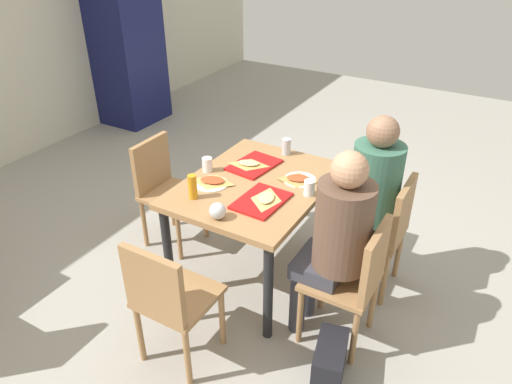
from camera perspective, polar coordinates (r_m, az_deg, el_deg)
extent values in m
cube|color=#9E998E|center=(3.59, 0.00, -9.46)|extent=(10.00, 10.00, 0.02)
cube|color=#9E7247|center=(3.16, 0.00, 0.86)|extent=(1.14, 0.87, 0.04)
cylinder|color=black|center=(2.87, 1.46, -11.93)|extent=(0.06, 0.06, 0.71)
cylinder|color=black|center=(3.62, 9.24, -2.34)|extent=(0.06, 0.06, 0.71)
cylinder|color=black|center=(3.21, -10.50, -7.20)|extent=(0.06, 0.06, 0.71)
cylinder|color=black|center=(3.90, -1.05, 0.63)|extent=(0.06, 0.06, 0.71)
cube|color=#9E7247|center=(2.87, 10.10, -10.37)|extent=(0.40, 0.40, 0.03)
cube|color=#9E7247|center=(2.70, 14.09, -8.02)|extent=(0.38, 0.04, 0.40)
cylinder|color=#9E7247|center=(2.95, 5.30, -14.58)|extent=(0.04, 0.04, 0.42)
cylinder|color=#9E7247|center=(3.18, 7.97, -10.75)|extent=(0.04, 0.04, 0.42)
cylinder|color=#9E7247|center=(2.87, 11.69, -16.75)|extent=(0.04, 0.04, 0.42)
cylinder|color=#9E7247|center=(3.11, 13.87, -12.61)|extent=(0.04, 0.04, 0.42)
cube|color=#9E7247|center=(3.31, 13.68, -4.64)|extent=(0.40, 0.40, 0.03)
cube|color=#9E7247|center=(3.17, 17.22, -2.31)|extent=(0.38, 0.04, 0.40)
cylinder|color=#9E7247|center=(3.35, 9.53, -8.47)|extent=(0.04, 0.04, 0.42)
cylinder|color=#9E7247|center=(3.61, 11.53, -5.47)|extent=(0.04, 0.04, 0.42)
cylinder|color=#9E7247|center=(3.28, 15.11, -10.16)|extent=(0.04, 0.04, 0.42)
cylinder|color=#9E7247|center=(3.55, 16.71, -6.96)|extent=(0.04, 0.04, 0.42)
cube|color=#9E7247|center=(3.69, -9.97, -0.31)|extent=(0.40, 0.40, 0.03)
cube|color=#9E7247|center=(3.69, -12.44, 3.28)|extent=(0.38, 0.04, 0.40)
cylinder|color=#9E7247|center=(3.82, -6.10, -2.73)|extent=(0.04, 0.04, 0.42)
cylinder|color=#9E7247|center=(3.61, -9.23, -5.27)|extent=(0.04, 0.04, 0.42)
cylinder|color=#9E7247|center=(4.01, -10.07, -1.37)|extent=(0.04, 0.04, 0.42)
cylinder|color=#9E7247|center=(3.80, -13.27, -3.70)|extent=(0.04, 0.04, 0.42)
cube|color=#9E7247|center=(2.76, -9.28, -12.27)|extent=(0.40, 0.40, 0.03)
cube|color=#9E7247|center=(2.52, -12.24, -10.97)|extent=(0.04, 0.38, 0.40)
cylinder|color=#9E7247|center=(3.09, -9.48, -12.39)|extent=(0.04, 0.04, 0.42)
cylinder|color=#9E7247|center=(2.93, -4.10, -14.79)|extent=(0.04, 0.04, 0.42)
cylinder|color=#9E7247|center=(2.92, -13.77, -16.15)|extent=(0.04, 0.04, 0.42)
cylinder|color=#9E7247|center=(2.75, -8.23, -19.03)|extent=(0.04, 0.04, 0.42)
cylinder|color=#383842|center=(3.02, 5.01, -12.93)|extent=(0.10, 0.10, 0.45)
cylinder|color=#383842|center=(3.12, 6.30, -11.16)|extent=(0.10, 0.10, 0.45)
cube|color=#383842|center=(2.86, 7.78, -8.60)|extent=(0.32, 0.28, 0.10)
cylinder|color=brown|center=(2.65, 10.42, -4.08)|extent=(0.32, 0.32, 0.52)
sphere|color=tan|center=(2.47, 11.16, 2.63)|extent=(0.20, 0.20, 0.20)
cylinder|color=#383842|center=(3.42, 9.17, -7.14)|extent=(0.10, 0.10, 0.45)
cylinder|color=#383842|center=(3.55, 10.15, -5.76)|extent=(0.10, 0.10, 0.45)
cube|color=#383842|center=(3.30, 11.68, -3.10)|extent=(0.32, 0.28, 0.10)
cylinder|color=#386651|center=(3.12, 14.16, 1.12)|extent=(0.32, 0.32, 0.52)
sphere|color=#8C664C|center=(2.97, 15.00, 7.01)|extent=(0.20, 0.20, 0.20)
cube|color=#B21414|center=(2.94, 0.64, -1.06)|extent=(0.37, 0.28, 0.02)
cube|color=#B21414|center=(3.36, -0.24, 3.27)|extent=(0.39, 0.30, 0.02)
cylinder|color=white|center=(3.14, -5.36, 0.98)|extent=(0.22, 0.22, 0.01)
cylinder|color=white|center=(3.19, 5.28, 1.47)|extent=(0.22, 0.22, 0.01)
pyramid|color=#DBAD60|center=(2.93, 1.22, -0.82)|extent=(0.25, 0.20, 0.01)
ellipsoid|color=#D8C67F|center=(2.92, 1.22, -0.65)|extent=(0.17, 0.14, 0.01)
pyramid|color=tan|center=(3.34, -0.88, 3.39)|extent=(0.20, 0.25, 0.01)
ellipsoid|color=#D8C67F|center=(3.34, -0.88, 3.54)|extent=(0.14, 0.17, 0.01)
pyramid|color=tan|center=(3.15, -5.26, 1.30)|extent=(0.20, 0.26, 0.01)
ellipsoid|color=#B74723|center=(3.15, -5.27, 1.46)|extent=(0.14, 0.18, 0.01)
pyramid|color=#C68C47|center=(3.18, 5.04, 1.55)|extent=(0.21, 0.25, 0.01)
ellipsoid|color=#B74723|center=(3.17, 5.05, 1.71)|extent=(0.15, 0.17, 0.01)
cylinder|color=white|center=(3.29, -5.87, 3.30)|extent=(0.07, 0.07, 0.10)
cylinder|color=white|center=(3.01, 6.41, 0.50)|extent=(0.07, 0.07, 0.10)
cylinder|color=#B7BCC6|center=(3.52, 3.66, 5.46)|extent=(0.07, 0.07, 0.12)
cylinder|color=orange|center=(2.97, -7.62, 0.62)|extent=(0.06, 0.06, 0.16)
sphere|color=silver|center=(2.77, -4.63, -2.27)|extent=(0.10, 0.10, 0.10)
cube|color=black|center=(2.82, 8.81, -19.67)|extent=(0.35, 0.23, 0.28)
cube|color=#14194C|center=(6.13, -15.22, 16.78)|extent=(0.70, 0.60, 1.90)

